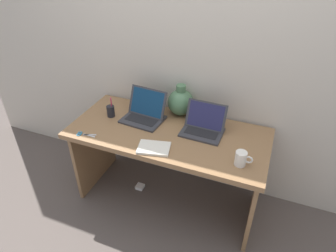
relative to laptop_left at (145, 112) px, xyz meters
The scene contains 11 objects.
ground_plane 0.83m from the laptop_left, 24.37° to the right, with size 6.00×6.00×0.00m, color #564C47.
back_wall 0.55m from the laptop_left, 47.99° to the left, with size 4.40×0.04×2.40m, color beige.
desk 0.34m from the laptop_left, 24.37° to the right, with size 1.51×0.68×0.72m.
laptop_left is the anchor object (origin of this frame).
laptop_right 0.49m from the laptop_left, ahead, with size 0.31×0.24×0.21m.
green_vase 0.30m from the laptop_left, 34.89° to the left, with size 0.21×0.21×0.26m.
notebook_stack 0.42m from the laptop_left, 56.29° to the right, with size 0.22×0.15×0.02m, color silver.
coffee_mug 0.87m from the laptop_left, 19.24° to the right, with size 0.12×0.08×0.10m.
pen_cup 0.28m from the laptop_left, 164.26° to the right, with size 0.06×0.06×0.17m.
scissors 0.51m from the laptop_left, 131.06° to the right, with size 0.15×0.07×0.01m.
power_brick 0.78m from the laptop_left, 114.48° to the right, with size 0.07×0.07×0.03m, color white.
Camera 1 is at (0.68, -1.70, 2.01)m, focal length 31.61 mm.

